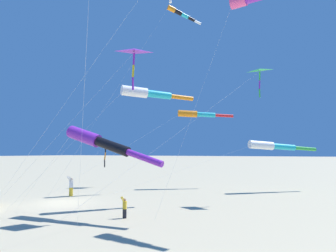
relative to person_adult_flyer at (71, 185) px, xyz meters
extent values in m
plane|color=#C6B58C|center=(2.03, -3.08, -1.00)|extent=(600.00, 600.00, 0.00)
cube|color=gold|center=(0.00, 0.01, -0.61)|extent=(0.22, 0.33, 0.78)
cylinder|color=silver|center=(0.00, 0.01, 0.10)|extent=(0.44, 0.44, 0.65)
sphere|color=tan|center=(0.00, 0.01, 0.55)|extent=(0.24, 0.24, 0.24)
cylinder|color=silver|center=(0.12, -0.18, 0.59)|extent=(0.19, 0.41, 0.49)
cylinder|color=silver|center=(-0.19, -0.10, 0.59)|extent=(0.19, 0.41, 0.49)
cube|color=#232328|center=(9.76, -5.37, -0.72)|extent=(0.25, 0.18, 0.57)
cylinder|color=gold|center=(9.76, -5.37, -0.20)|extent=(0.33, 0.33, 0.47)
sphere|color=#A37551|center=(9.76, -5.37, 0.12)|extent=(0.18, 0.18, 0.18)
cylinder|color=gold|center=(9.69, -5.51, 0.15)|extent=(0.29, 0.16, 0.35)
cylinder|color=gold|center=(9.62, -5.29, 0.15)|extent=(0.29, 0.16, 0.35)
pyramid|color=green|center=(16.78, 4.33, 10.13)|extent=(1.64, 1.08, 0.43)
cylinder|color=black|center=(16.78, 4.35, 10.03)|extent=(0.03, 1.44, 0.36)
cylinder|color=green|center=(16.77, 4.38, 9.58)|extent=(0.19, 0.21, 0.75)
cylinder|color=purple|center=(16.73, 4.39, 8.85)|extent=(0.20, 0.20, 0.74)
cylinder|color=green|center=(16.72, 4.38, 8.11)|extent=(0.16, 0.18, 0.74)
cylinder|color=white|center=(11.82, -1.76, 4.49)|extent=(9.94, 12.24, 10.98)
cylinder|color=purple|center=(6.67, -5.75, 4.17)|extent=(2.69, 0.95, 1.53)
cylinder|color=black|center=(9.09, -5.83, 3.46)|extent=(2.61, 0.71, 1.30)
cylinder|color=purple|center=(11.50, -5.92, 2.75)|extent=(2.54, 0.47, 1.08)
cylinder|color=white|center=(3.01, -5.81, 1.65)|extent=(4.91, 0.21, 5.31)
cylinder|color=white|center=(12.21, -11.79, 9.04)|extent=(7.14, 7.04, 20.08)
cylinder|color=orange|center=(6.97, 7.45, 19.29)|extent=(1.08, 1.12, 0.79)
cylinder|color=black|center=(7.52, 8.08, 19.05)|extent=(1.01, 1.06, 0.71)
cylinder|color=#1EB7C6|center=(8.07, 8.71, 18.81)|extent=(0.93, 0.99, 0.64)
cylinder|color=black|center=(8.62, 9.35, 18.57)|extent=(0.86, 0.92, 0.56)
cylinder|color=white|center=(9.17, 9.98, 18.33)|extent=(0.79, 0.85, 0.49)
cylinder|color=white|center=(2.86, 2.62, 9.13)|extent=(7.70, 9.04, 20.27)
cylinder|color=white|center=(15.83, 10.66, 3.84)|extent=(2.63, 2.35, 1.02)
cylinder|color=#1EB7C6|center=(17.88, 12.31, 3.67)|extent=(2.47, 2.16, 0.79)
cylinder|color=green|center=(19.93, 13.96, 3.49)|extent=(2.31, 1.97, 0.56)
cylinder|color=white|center=(8.81, 6.05, 1.36)|extent=(12.00, 7.57, 4.73)
cylinder|color=orange|center=(7.46, 10.90, 7.69)|extent=(2.33, 1.90, 0.85)
cylinder|color=#1EB7C6|center=(9.34, 12.14, 7.61)|extent=(2.21, 1.72, 0.64)
cylinder|color=red|center=(11.23, 13.37, 7.54)|extent=(2.09, 1.54, 0.43)
cylinder|color=white|center=(2.37, 4.49, 3.27)|extent=(8.29, 11.59, 8.54)
pyramid|color=black|center=(-1.59, 7.01, 4.20)|extent=(2.21, 2.31, 0.87)
cylinder|color=black|center=(-1.63, 7.05, 4.09)|extent=(1.21, 0.99, 0.94)
cylinder|color=black|center=(-1.65, 7.09, 3.55)|extent=(0.19, 0.26, 0.91)
cylinder|color=orange|center=(-1.69, 7.10, 2.66)|extent=(0.26, 0.25, 0.91)
cylinder|color=black|center=(-1.74, 7.10, 1.77)|extent=(0.19, 0.23, 0.90)
cylinder|color=white|center=(-1.96, 4.01, 1.51)|extent=(0.67, 6.08, 5.03)
cylinder|color=white|center=(6.91, -7.61, 6.28)|extent=(13.88, 0.22, 14.57)
pyramid|color=purple|center=(10.08, -4.97, 9.87)|extent=(2.24, 2.05, 0.44)
cylinder|color=black|center=(10.07, -4.95, 9.76)|extent=(0.91, 1.42, 0.32)
cylinder|color=purple|center=(10.08, -4.99, 9.24)|extent=(0.17, 0.23, 0.85)
cylinder|color=yellow|center=(10.09, -5.07, 8.40)|extent=(0.14, 0.22, 0.86)
cylinder|color=purple|center=(10.10, -5.10, 7.56)|extent=(0.20, 0.20, 0.85)
cylinder|color=white|center=(5.16, -6.44, 4.34)|extent=(9.81, 2.98, 10.69)
cylinder|color=white|center=(8.31, -2.15, 7.77)|extent=(1.95, 2.05, 0.86)
cylinder|color=#1EB7C6|center=(9.66, -0.64, 7.69)|extent=(1.78, 1.90, 0.65)
cylinder|color=orange|center=(11.00, 0.87, 7.61)|extent=(1.62, 1.75, 0.43)
cylinder|color=white|center=(4.31, -5.01, 3.31)|extent=(6.67, 4.22, 8.62)
cylinder|color=#EF4C93|center=(16.62, -2.94, 12.70)|extent=(1.10, 0.94, 0.82)
cylinder|color=white|center=(13.89, -3.87, 5.75)|extent=(4.52, 2.01, 13.51)
camera|label=1|loc=(20.17, -20.56, 3.08)|focal=30.56mm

